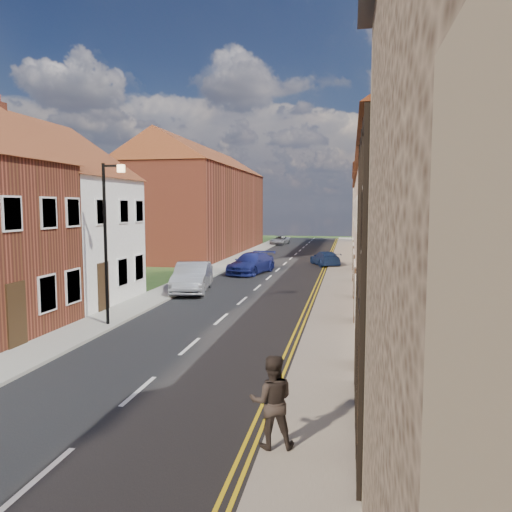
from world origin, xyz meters
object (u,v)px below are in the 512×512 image
object	(u,v)px
car_mid	(192,277)
pedestrian_right	(272,401)
car_far_b	(325,258)
car_distant	(280,240)
lamppost	(107,234)
car_far	(251,263)

from	to	relation	value
car_mid	pedestrian_right	bearing A→B (deg)	-76.87
car_far_b	pedestrian_right	bearing A→B (deg)	71.33
car_distant	car_far_b	distance (m)	21.34
lamppost	car_far	distance (m)	16.20
lamppost	car_mid	xyz separation A→B (m)	(0.65, 8.03, -2.75)
lamppost	car_mid	bearing A→B (deg)	85.35
pedestrian_right	car_far_b	size ratio (longest dim) A/B	0.45
car_far	lamppost	bearing A→B (deg)	-85.15
car_distant	car_far_b	world-z (taller)	car_far_b
car_far	car_distant	world-z (taller)	car_far
car_mid	car_distant	bearing A→B (deg)	80.56
car_distant	pedestrian_right	size ratio (longest dim) A/B	2.20
car_distant	car_far_b	xyz separation A→B (m)	(6.40, -20.35, 0.03)
car_distant	car_far_b	bearing A→B (deg)	-65.96
lamppost	pedestrian_right	size ratio (longest dim) A/B	3.47
pedestrian_right	car_far_b	xyz separation A→B (m)	(-0.50, 29.72, -0.42)
lamppost	car_far_b	size ratio (longest dim) A/B	1.55
car_far	car_distant	xyz separation A→B (m)	(-1.70, 25.87, -0.18)
car_distant	pedestrian_right	distance (m)	50.55
car_far	car_far_b	size ratio (longest dim) A/B	1.25
car_far	car_far_b	world-z (taller)	car_far
lamppost	car_far	world-z (taller)	lamppost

